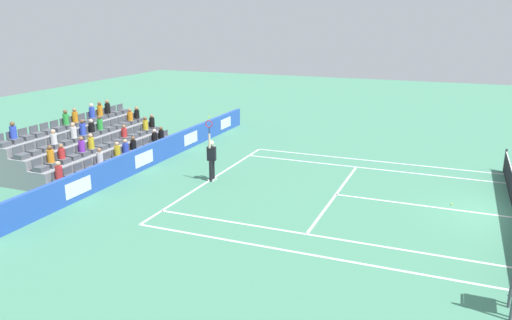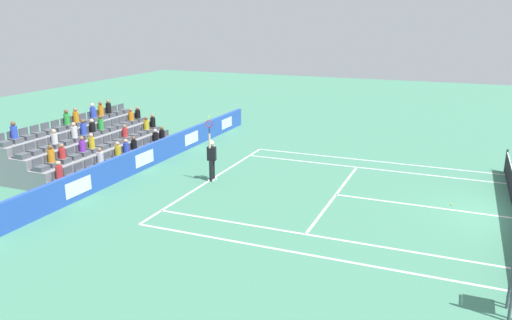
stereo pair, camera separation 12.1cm
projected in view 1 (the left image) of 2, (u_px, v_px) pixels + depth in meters
name	position (u px, v px, depth m)	size (l,w,h in m)	color
line_baseline	(213.00, 178.00, 21.95)	(10.97, 0.10, 0.01)	white
line_service	(336.00, 194.00, 19.96)	(8.23, 0.10, 0.01)	white
line_centre_service	(420.00, 205.00, 18.80)	(0.10, 6.40, 0.01)	white
line_singles_sideline_left	(320.00, 236.00, 16.13)	(0.10, 11.89, 0.01)	white
line_singles_sideline_right	(366.00, 168.00, 23.46)	(0.10, 11.89, 0.01)	white
line_doubles_sideline_left	(308.00, 254.00, 14.91)	(0.10, 11.89, 0.01)	white
line_doubles_sideline_right	(371.00, 161.00, 24.69)	(0.10, 11.89, 0.01)	white
line_centre_mark	(215.00, 179.00, 21.91)	(0.10, 0.20, 0.01)	white
sponsor_barrier	(142.00, 158.00, 23.11)	(21.88, 0.22, 1.06)	blue
tennis_player	(212.00, 158.00, 21.42)	(0.53, 0.39, 2.85)	black
stadium_stand	(91.00, 149.00, 24.14)	(8.68, 3.80, 2.61)	gray
loose_tennis_ball	(452.00, 204.00, 18.86)	(0.07, 0.07, 0.07)	#D1E533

